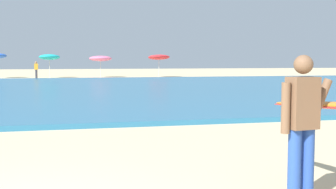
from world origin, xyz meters
name	(u,v)px	position (x,y,z in m)	size (l,w,h in m)	color
sea	(53,89)	(0.00, 20.50, 0.07)	(120.00, 28.00, 0.14)	teal
surfer_with_board	(318,115)	(3.68, 0.44, 1.02)	(1.07, 2.50, 1.73)	#284CA3
beach_umbrella_2	(49,57)	(-0.85, 38.22, 1.98)	(1.94, 1.97, 2.31)	beige
beach_umbrella_3	(100,58)	(3.96, 38.30, 1.85)	(2.20, 2.21, 2.14)	beige
beach_umbrella_4	(159,57)	(9.60, 37.36, 1.98)	(2.13, 2.16, 2.30)	beige
beachgoer_near_row_left	(36,69)	(-1.95, 36.33, 0.84)	(0.32, 0.20, 1.58)	#383842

